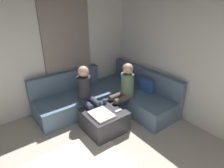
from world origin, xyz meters
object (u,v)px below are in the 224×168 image
ottoman (104,120)px  coffee_mug (105,101)px  person_on_couch_back (124,89)px  game_remote (118,111)px  sectional_couch (109,97)px  person_on_couch_side (87,93)px

ottoman → coffee_mug: 0.38m
ottoman → person_on_couch_back: 0.78m
ottoman → game_remote: size_ratio=5.07×
sectional_couch → ottoman: bearing=-43.1°
ottoman → person_on_couch_side: person_on_couch_side is taller
game_remote → ottoman: bearing=-129.3°
ottoman → game_remote: bearing=50.7°
person_on_couch_side → game_remote: bearing=116.0°
person_on_couch_back → person_on_couch_side: size_ratio=1.00×
sectional_couch → person_on_couch_side: bearing=-77.3°
person_on_couch_side → sectional_couch: bearing=-167.3°
person_on_couch_side → coffee_mug: bearing=139.0°
ottoman → person_on_couch_side: size_ratio=0.63×
coffee_mug → game_remote: (0.40, 0.04, -0.04)m
coffee_mug → game_remote: 0.40m
ottoman → person_on_couch_back: size_ratio=0.63×
person_on_couch_back → person_on_couch_side: (-0.31, -0.71, 0.00)m
coffee_mug → game_remote: coffee_mug is taller
ottoman → game_remote: (0.18, 0.22, 0.22)m
coffee_mug → game_remote: size_ratio=0.63×
ottoman → person_on_couch_side: bearing=-168.8°
coffee_mug → person_on_couch_back: (0.08, 0.44, 0.19)m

